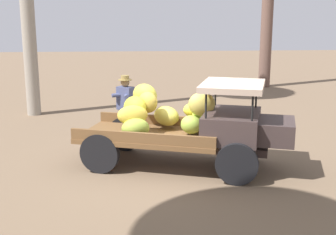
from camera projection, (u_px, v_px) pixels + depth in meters
The scene contains 3 objects.
ground_plane at pixel (185, 166), 9.72m from camera, with size 60.00×60.00×0.00m, color brown.
truck at pixel (193, 125), 9.47m from camera, with size 4.66×2.84×1.85m.
farmer at pixel (125, 104), 11.32m from camera, with size 0.58×0.55×1.71m.
Camera 1 is at (-1.09, -9.17, 3.23)m, focal length 48.07 mm.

